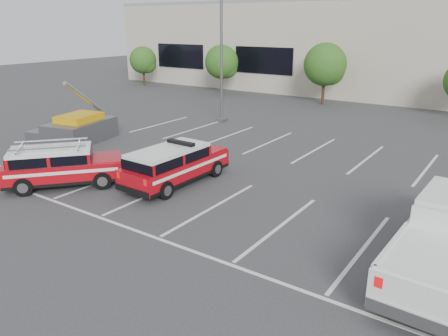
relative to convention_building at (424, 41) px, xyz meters
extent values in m
plane|color=#323235|center=(-0.18, -31.86, -4.72)|extent=(120.00, 120.00, 0.00)
cube|color=silver|center=(-0.18, -27.36, -4.71)|extent=(23.00, 15.00, 0.01)
cube|color=#BEB3A0|center=(-0.18, 0.14, -0.72)|extent=(60.00, 15.00, 8.00)
cube|color=gray|center=(-0.18, 0.14, 3.43)|extent=(60.00, 15.00, 0.30)
cylinder|color=#3F2B19|center=(-25.18, -9.86, -3.96)|extent=(0.24, 0.24, 1.51)
sphere|color=#1C4512|center=(-25.18, -9.86, -2.11)|extent=(2.77, 2.77, 2.77)
sphere|color=#1C4512|center=(-24.78, -9.66, -2.53)|extent=(1.85, 1.85, 1.85)
cylinder|color=#3F2B19|center=(-15.18, -9.86, -3.88)|extent=(0.24, 0.24, 1.67)
sphere|color=#1C4512|center=(-15.18, -9.86, -1.84)|extent=(3.07, 3.07, 3.07)
sphere|color=#1C4512|center=(-14.78, -9.66, -2.30)|extent=(2.05, 2.05, 2.05)
cylinder|color=#3F2B19|center=(-5.18, -9.86, -3.80)|extent=(0.24, 0.24, 1.84)
sphere|color=#1C4512|center=(-5.18, -9.86, -1.56)|extent=(3.37, 3.37, 3.37)
sphere|color=#1C4512|center=(-4.78, -9.66, -2.07)|extent=(2.24, 2.24, 2.24)
cube|color=#59595E|center=(-8.18, -19.86, -4.62)|extent=(0.60, 0.60, 0.20)
cylinder|color=#59595E|center=(-8.18, -19.86, 0.28)|extent=(0.18, 0.18, 10.00)
cube|color=#9B0710|center=(-2.90, -30.62, -4.05)|extent=(1.88, 4.92, 0.74)
cube|color=black|center=(-2.91, -31.07, -3.48)|extent=(1.71, 3.49, 0.39)
cube|color=silver|center=(-2.91, -31.07, -3.21)|extent=(1.67, 3.42, 0.14)
cube|color=black|center=(-2.89, -30.30, -3.07)|extent=(1.32, 0.28, 0.13)
cube|color=#9B0710|center=(-6.43, -33.40, -4.04)|extent=(4.33, 4.60, 0.75)
cube|color=black|center=(-6.72, -33.73, -3.47)|extent=(3.29, 3.43, 0.39)
cube|color=silver|center=(-6.72, -33.73, -3.20)|extent=(3.22, 3.36, 0.14)
cube|color=#A5A5A8|center=(-6.72, -33.73, -2.95)|extent=(3.12, 3.23, 0.05)
cube|color=#59595E|center=(-11.69, -28.51, -4.15)|extent=(3.01, 4.14, 1.15)
cube|color=#CC950C|center=(-11.69, -28.51, -3.42)|extent=(2.10, 2.58, 0.42)
cylinder|color=#A5A5A8|center=(-11.82, -27.90, -2.43)|extent=(0.86, 3.03, 2.24)
cube|color=#59595E|center=(-13.07, -30.07, -4.35)|extent=(1.27, 1.44, 0.73)
camera|label=1|loc=(8.33, -43.42, 1.56)|focal=35.00mm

